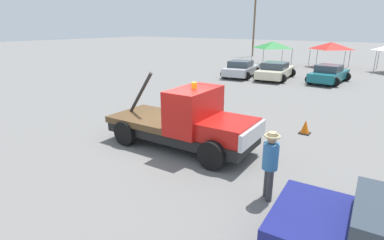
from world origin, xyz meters
name	(u,v)px	position (x,y,z in m)	size (l,w,h in m)	color
ground_plane	(180,146)	(0.00, 0.00, 0.00)	(160.00, 160.00, 0.00)	slate
tow_truck	(188,123)	(0.32, 0.01, 0.91)	(5.38, 2.33, 2.51)	black
person_near_truck	(270,161)	(3.78, -1.48, 1.02)	(0.38, 0.38, 1.73)	#38383D
parked_car_silver	(241,69)	(-4.85, 14.77, 0.65)	(2.86, 4.43, 1.34)	#B7B7BC
parked_car_cream	(275,71)	(-2.17, 15.36, 0.65)	(2.81, 4.96, 1.34)	beige
parked_car_teal	(329,74)	(1.66, 16.03, 0.65)	(2.62, 4.50, 1.34)	#196670
canopy_tent_green	(273,45)	(-5.55, 23.63, 2.12)	(3.29, 3.29, 2.47)	#9E9EA3
canopy_tent_red	(331,46)	(-0.13, 25.26, 2.14)	(3.25, 3.25, 2.49)	#9E9EA3
traffic_cone	(305,127)	(3.26, 3.80, 0.25)	(0.40, 0.40, 0.55)	black
utility_pole	(254,21)	(-11.29, 31.64, 4.64)	(2.20, 0.24, 8.76)	brown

